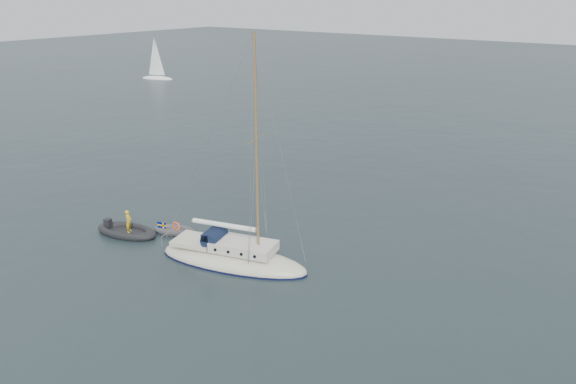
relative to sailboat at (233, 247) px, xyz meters
The scene contains 5 objects.
ground 4.08m from the sailboat, ahead, with size 300.00×300.00×0.00m, color black.
sailboat is the anchor object (origin of this frame).
dinghy 5.74m from the sailboat, behind, with size 2.64×1.19×0.38m.
rib 7.89m from the sailboat, behind, with size 4.12×1.87×1.63m.
distant_yacht_a 69.56m from the sailboat, 142.01° to the left, with size 5.71×3.04×7.56m.
Camera 1 is at (14.75, -20.70, 14.09)m, focal length 35.00 mm.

